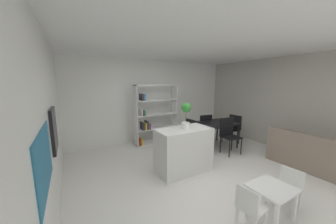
{
  "coord_description": "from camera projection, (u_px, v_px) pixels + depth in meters",
  "views": [
    {
      "loc": [
        -2.13,
        -2.48,
        1.86
      ],
      "look_at": [
        -0.2,
        0.88,
        1.22
      ],
      "focal_mm": 18.4,
      "sensor_mm": 36.0,
      "label": 1
    }
  ],
  "objects": [
    {
      "name": "open_bookshelf",
      "position": [
        153.0,
        116.0,
        5.34
      ],
      "size": [
        1.37,
        0.34,
        1.83
      ],
      "color": "white",
      "rests_on": "ground_plane"
    },
    {
      "name": "dining_table",
      "position": [
        216.0,
        125.0,
        5.01
      ],
      "size": [
        1.12,
        0.91,
        0.74
      ],
      "color": "black",
      "rests_on": "ground_plane"
    },
    {
      "name": "dining_chair_near",
      "position": [
        229.0,
        132.0,
        4.62
      ],
      "size": [
        0.5,
        0.45,
        0.96
      ],
      "rotation": [
        0.0,
        0.0,
        -0.11
      ],
      "color": "black",
      "rests_on": "ground_plane"
    },
    {
      "name": "ceiling_slab",
      "position": [
        202.0,
        40.0,
        3.05
      ],
      "size": [
        6.21,
        5.49,
        0.06
      ],
      "color": "white",
      "rests_on": "ground_plane"
    },
    {
      "name": "ground_plane",
      "position": [
        198.0,
        177.0,
        3.48
      ],
      "size": [
        8.53,
        8.53,
        0.0
      ],
      "primitive_type": "plane",
      "color": "silver"
    },
    {
      "name": "sofa",
      "position": [
        322.0,
        159.0,
        3.63
      ],
      "size": [
        0.83,
        1.97,
        0.82
      ],
      "rotation": [
        0.0,
        0.0,
        1.57
      ],
      "color": "gray",
      "rests_on": "ground_plane"
    },
    {
      "name": "kitchen_island",
      "position": [
        184.0,
        150.0,
        3.66
      ],
      "size": [
        1.15,
        0.61,
        0.93
      ],
      "primitive_type": "cube",
      "color": "silver",
      "rests_on": "ground_plane"
    },
    {
      "name": "tall_cabinet_run_left",
      "position": [
        13.0,
        134.0,
        1.93
      ],
      "size": [
        0.66,
        4.94,
        2.6
      ],
      "primitive_type": "cube",
      "color": "silver",
      "rests_on": "ground_plane"
    },
    {
      "name": "child_chair_right",
      "position": [
        288.0,
        185.0,
        2.63
      ],
      "size": [
        0.34,
        0.34,
        0.57
      ],
      "rotation": [
        0.0,
        0.0,
        -1.49
      ],
      "color": "white",
      "rests_on": "ground_plane"
    },
    {
      "name": "dining_chair_window_side",
      "position": [
        233.0,
        126.0,
        5.42
      ],
      "size": [
        0.43,
        0.45,
        0.88
      ],
      "rotation": [
        0.0,
        0.0,
        -1.51
      ],
      "color": "black",
      "rests_on": "ground_plane"
    },
    {
      "name": "right_partition_gray",
      "position": [
        286.0,
        104.0,
        4.78
      ],
      "size": [
        0.06,
        5.49,
        2.6
      ],
      "primitive_type": "cube",
      "color": "#B2ADA3",
      "rests_on": "ground_plane"
    },
    {
      "name": "back_partition",
      "position": [
        145.0,
        101.0,
        5.59
      ],
      "size": [
        6.21,
        0.06,
        2.6
      ],
      "primitive_type": "cube",
      "color": "white",
      "rests_on": "ground_plane"
    },
    {
      "name": "potted_plant_on_island",
      "position": [
        186.0,
        113.0,
        3.54
      ],
      "size": [
        0.2,
        0.2,
        0.54
      ],
      "color": "white",
      "rests_on": "kitchen_island"
    },
    {
      "name": "child_table",
      "position": [
        271.0,
        192.0,
        2.38
      ],
      "size": [
        0.54,
        0.49,
        0.46
      ],
      "color": "white",
      "rests_on": "ground_plane"
    },
    {
      "name": "child_chair_left",
      "position": [
        249.0,
        207.0,
        2.14
      ],
      "size": [
        0.31,
        0.31,
        0.62
      ],
      "rotation": [
        0.0,
        0.0,
        1.66
      ],
      "color": "white",
      "rests_on": "ground_plane"
    },
    {
      "name": "built_in_oven",
      "position": [
        54.0,
        129.0,
        2.44
      ],
      "size": [
        0.06,
        0.56,
        0.61
      ],
      "color": "black",
      "rests_on": "ground_plane"
    },
    {
      "name": "dining_chair_island_side",
      "position": [
        194.0,
        133.0,
        4.64
      ],
      "size": [
        0.47,
        0.48,
        0.92
      ],
      "rotation": [
        0.0,
        0.0,
        1.63
      ],
      "color": "black",
      "rests_on": "ground_plane"
    },
    {
      "name": "dining_chair_far",
      "position": [
        204.0,
        126.0,
        5.44
      ],
      "size": [
        0.48,
        0.46,
        0.9
      ],
      "rotation": [
        0.0,
        0.0,
        3.04
      ],
      "color": "black",
      "rests_on": "ground_plane"
    },
    {
      "name": "cabinet_niche_splashback",
      "position": [
        44.0,
        162.0,
        1.57
      ],
      "size": [
        0.01,
        0.96,
        0.58
      ],
      "color": "#1E6084",
      "rests_on": "ground_plane"
    }
  ]
}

